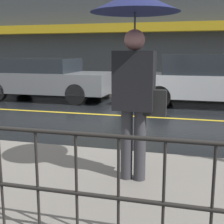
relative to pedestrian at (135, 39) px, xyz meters
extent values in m
plane|color=black|center=(-1.57, 4.25, -1.77)|extent=(80.00, 80.00, 0.00)
cube|color=slate|center=(-1.57, -0.26, -1.71)|extent=(28.00, 2.64, 0.12)
cube|color=slate|center=(-1.57, 8.50, -1.71)|extent=(28.00, 2.13, 0.12)
cube|color=gold|center=(-1.57, 4.25, -1.76)|extent=(25.20, 0.12, 0.01)
cube|color=#383D42|center=(-1.57, 9.72, 1.35)|extent=(28.00, 0.30, 6.24)
cube|color=#B79319|center=(-1.57, 9.29, 0.83)|extent=(16.80, 0.55, 0.35)
cylinder|color=black|center=(-0.89, -1.33, -1.20)|extent=(0.02, 0.02, 0.89)
cylinder|color=black|center=(-0.54, -1.33, -1.20)|extent=(0.02, 0.02, 0.89)
cylinder|color=black|center=(-0.20, -1.33, -1.20)|extent=(0.02, 0.02, 0.89)
cylinder|color=black|center=(0.14, -1.33, -1.20)|extent=(0.02, 0.02, 0.89)
cylinder|color=black|center=(0.49, -1.33, -1.20)|extent=(0.02, 0.02, 0.89)
cylinder|color=black|center=(0.83, -1.33, -1.20)|extent=(0.02, 0.02, 0.89)
cylinder|color=#333338|center=(-0.09, 0.00, -1.22)|extent=(0.14, 0.14, 0.85)
cylinder|color=#333338|center=(0.07, 0.00, -1.22)|extent=(0.14, 0.14, 0.85)
cube|color=black|center=(-0.01, 0.00, -0.46)|extent=(0.46, 0.28, 0.67)
sphere|color=#A46C66|center=(-0.01, 0.00, -0.01)|extent=(0.23, 0.23, 0.23)
cylinder|color=#262628|center=(-0.01, 0.00, -0.09)|extent=(0.02, 0.02, 0.75)
cone|color=#191E4C|center=(-0.01, 0.00, 0.40)|extent=(0.99, 0.99, 0.22)
cube|color=black|center=(0.25, 0.00, -0.71)|extent=(0.24, 0.12, 0.30)
cube|color=slate|center=(-4.33, 6.36, -1.15)|extent=(4.57, 1.91, 0.67)
cube|color=#1E2328|center=(-4.51, 6.36, -0.58)|extent=(2.37, 1.75, 0.47)
cylinder|color=black|center=(-2.91, 7.21, -1.44)|extent=(0.66, 0.22, 0.66)
cylinder|color=black|center=(-2.91, 5.52, -1.44)|extent=(0.66, 0.22, 0.66)
cylinder|color=black|center=(-5.75, 7.21, -1.44)|extent=(0.66, 0.22, 0.66)
cube|color=#B2B5BA|center=(1.11, 6.36, -1.14)|extent=(4.67, 1.71, 0.69)
cube|color=#1E2328|center=(0.93, 6.36, -0.50)|extent=(2.43, 1.57, 0.59)
cylinder|color=black|center=(-0.33, 7.11, -1.43)|extent=(0.67, 0.22, 0.67)
cylinder|color=black|center=(-0.33, 5.62, -1.43)|extent=(0.67, 0.22, 0.67)
camera|label=1|loc=(0.67, -3.49, -0.14)|focal=50.00mm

